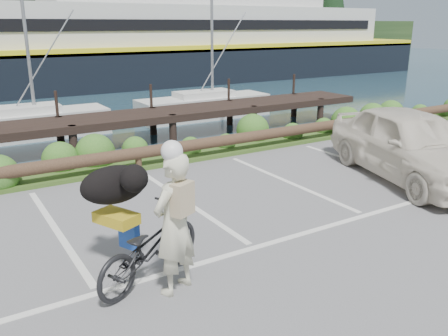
# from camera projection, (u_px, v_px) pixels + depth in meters

# --- Properties ---
(ground) EXTENTS (72.00, 72.00, 0.00)m
(ground) POSITION_uv_depth(u_px,v_px,m) (241.00, 239.00, 8.07)
(ground) COLOR #5E5E61
(vegetation_strip) EXTENTS (34.00, 1.60, 0.10)m
(vegetation_strip) POSITION_uv_depth(u_px,v_px,m) (129.00, 162.00, 12.37)
(vegetation_strip) COLOR #3D5B21
(vegetation_strip) RESTS_ON ground
(log_rail) EXTENTS (32.00, 0.30, 0.60)m
(log_rail) POSITION_uv_depth(u_px,v_px,m) (139.00, 171.00, 11.82)
(log_rail) COLOR #443021
(log_rail) RESTS_ON ground
(bicycle) EXTENTS (2.09, 1.45, 1.04)m
(bicycle) POSITION_uv_depth(u_px,v_px,m) (150.00, 247.00, 6.63)
(bicycle) COLOR black
(bicycle) RESTS_ON ground
(cyclist) EXTENTS (0.84, 0.72, 1.96)m
(cyclist) POSITION_uv_depth(u_px,v_px,m) (174.00, 224.00, 6.25)
(cyclist) COLOR beige
(cyclist) RESTS_ON ground
(dog) EXTENTS (0.83, 1.08, 0.56)m
(dog) POSITION_uv_depth(u_px,v_px,m) (114.00, 185.00, 6.73)
(dog) COLOR black
(dog) RESTS_ON bicycle
(parked_car) EXTENTS (3.30, 5.23, 1.66)m
(parked_car) POSITION_uv_depth(u_px,v_px,m) (411.00, 144.00, 11.02)
(parked_car) COLOR silver
(parked_car) RESTS_ON ground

